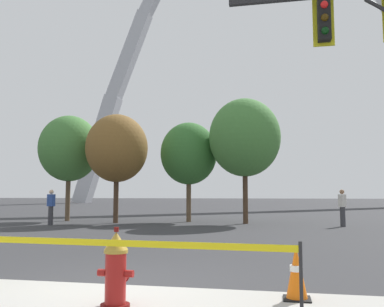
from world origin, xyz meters
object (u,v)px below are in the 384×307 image
(pedestrian_standing_center, at_px, (342,207))
(traffic_cone_by_hydrant, at_px, (296,273))
(monument_arch, at_px, (258,52))
(fire_hydrant, at_px, (116,269))
(pedestrian_walking_left, at_px, (51,207))

(pedestrian_standing_center, bearing_deg, traffic_cone_by_hydrant, -100.61)
(traffic_cone_by_hydrant, distance_m, monument_arch, 58.83)
(fire_hydrant, relative_size, pedestrian_walking_left, 0.62)
(fire_hydrant, xyz_separation_m, pedestrian_standing_center, (4.70, 14.10, 0.35))
(pedestrian_standing_center, bearing_deg, fire_hydrant, -108.45)
(fire_hydrant, bearing_deg, pedestrian_standing_center, 71.55)
(monument_arch, bearing_deg, fire_hydrant, -89.58)
(fire_hydrant, relative_size, pedestrian_standing_center, 0.62)
(pedestrian_walking_left, xyz_separation_m, pedestrian_standing_center, (12.82, 1.57, 0.00))
(monument_arch, height_order, pedestrian_standing_center, monument_arch)
(fire_hydrant, height_order, pedestrian_standing_center, pedestrian_standing_center)
(traffic_cone_by_hydrant, xyz_separation_m, pedestrian_walking_left, (-10.34, 11.70, 0.46))
(traffic_cone_by_hydrant, height_order, pedestrian_standing_center, pedestrian_standing_center)
(fire_hydrant, xyz_separation_m, monument_arch, (-0.40, 55.48, 21.54))
(traffic_cone_by_hydrant, bearing_deg, fire_hydrant, -159.33)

